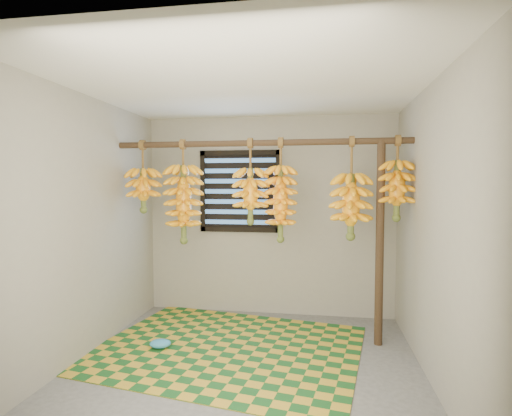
% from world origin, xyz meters
% --- Properties ---
extents(floor, '(3.00, 3.00, 0.01)m').
position_xyz_m(floor, '(0.00, 0.00, -0.01)').
color(floor, '#535353').
rests_on(floor, ground).
extents(ceiling, '(3.00, 3.00, 0.01)m').
position_xyz_m(ceiling, '(0.00, 0.00, 2.40)').
color(ceiling, silver).
rests_on(ceiling, wall_back).
extents(wall_back, '(3.00, 0.01, 2.40)m').
position_xyz_m(wall_back, '(0.00, 1.50, 1.20)').
color(wall_back, gray).
rests_on(wall_back, floor).
extents(wall_left, '(0.01, 3.00, 2.40)m').
position_xyz_m(wall_left, '(-1.50, 0.00, 1.20)').
color(wall_left, gray).
rests_on(wall_left, floor).
extents(wall_right, '(0.01, 3.00, 2.40)m').
position_xyz_m(wall_right, '(1.50, 0.00, 1.20)').
color(wall_right, gray).
rests_on(wall_right, floor).
extents(window, '(1.00, 0.04, 1.00)m').
position_xyz_m(window, '(-0.35, 1.48, 1.50)').
color(window, black).
rests_on(window, wall_back).
extents(hanging_pole, '(3.00, 0.06, 0.06)m').
position_xyz_m(hanging_pole, '(0.00, 0.70, 2.00)').
color(hanging_pole, '#3E2A1D').
rests_on(hanging_pole, wall_left).
extents(support_post, '(0.08, 0.08, 2.00)m').
position_xyz_m(support_post, '(1.20, 0.70, 1.00)').
color(support_post, '#3E2A1D').
rests_on(support_post, floor).
extents(woven_mat, '(2.74, 2.34, 0.01)m').
position_xyz_m(woven_mat, '(-0.25, 0.36, 0.01)').
color(woven_mat, '#164D1C').
rests_on(woven_mat, floor).
extents(plastic_bag, '(0.24, 0.19, 0.08)m').
position_xyz_m(plastic_bag, '(-0.88, 0.25, 0.05)').
color(plastic_bag, '#3389BF').
rests_on(plastic_bag, woven_mat).
extents(banana_bunch_a, '(0.35, 0.35, 0.76)m').
position_xyz_m(banana_bunch_a, '(-1.25, 0.70, 1.52)').
color(banana_bunch_a, brown).
rests_on(banana_bunch_a, hanging_pole).
extents(banana_bunch_b, '(0.38, 0.38, 1.08)m').
position_xyz_m(banana_bunch_b, '(-0.80, 0.70, 1.38)').
color(banana_bunch_b, brown).
rests_on(banana_bunch_b, hanging_pole).
extents(banana_bunch_c, '(0.35, 0.35, 0.87)m').
position_xyz_m(banana_bunch_c, '(-0.08, 0.70, 1.47)').
color(banana_bunch_c, brown).
rests_on(banana_bunch_c, hanging_pole).
extents(banana_bunch_d, '(0.31, 0.31, 1.04)m').
position_xyz_m(banana_bunch_d, '(0.23, 0.70, 1.39)').
color(banana_bunch_d, brown).
rests_on(banana_bunch_d, hanging_pole).
extents(banana_bunch_e, '(0.37, 0.37, 1.00)m').
position_xyz_m(banana_bunch_e, '(0.92, 0.70, 1.37)').
color(banana_bunch_e, brown).
rests_on(banana_bunch_e, hanging_pole).
extents(banana_bunch_f, '(0.32, 0.32, 0.81)m').
position_xyz_m(banana_bunch_f, '(1.35, 0.70, 1.53)').
color(banana_bunch_f, brown).
rests_on(banana_bunch_f, hanging_pole).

